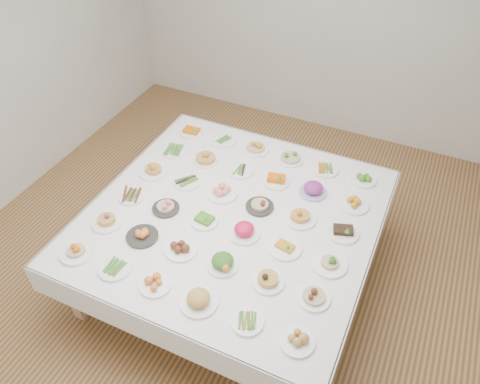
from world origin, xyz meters
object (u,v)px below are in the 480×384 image
at_px(dish_18, 153,167).
at_px(display_table, 233,220).
at_px(dish_0, 75,249).
at_px(dish_35, 363,178).

bearing_deg(dish_18, display_table, -11.70).
xyz_separation_m(display_table, dish_0, (-0.90, -0.89, 0.12)).
distance_m(display_table, dish_18, 0.92).
bearing_deg(dish_18, dish_0, -90.06).
relative_size(display_table, dish_0, 9.22).
xyz_separation_m(dish_0, dish_18, (0.00, 1.08, 0.00)).
relative_size(display_table, dish_35, 10.29).
relative_size(display_table, dish_18, 8.98).
xyz_separation_m(display_table, dish_35, (0.88, 0.89, 0.10)).
bearing_deg(dish_18, dish_35, 21.51).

